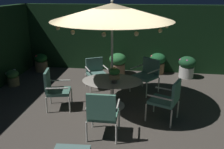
% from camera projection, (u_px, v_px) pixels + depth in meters
% --- Properties ---
extents(ground_plane, '(8.11, 7.33, 0.02)m').
position_uv_depth(ground_plane, '(115.00, 113.00, 5.98)').
color(ground_plane, '#453F38').
extents(hedge_backdrop_rear, '(8.11, 0.30, 2.41)m').
position_uv_depth(hedge_backdrop_rear, '(127.00, 38.00, 8.86)').
color(hedge_backdrop_rear, black).
rests_on(hedge_backdrop_rear, ground_plane).
extents(patio_dining_table, '(1.53, 1.11, 0.73)m').
position_uv_depth(patio_dining_table, '(112.00, 87.00, 6.14)').
color(patio_dining_table, beige).
rests_on(patio_dining_table, ground_plane).
extents(patio_umbrella, '(2.88, 2.88, 2.69)m').
position_uv_depth(patio_umbrella, '(112.00, 12.00, 5.52)').
color(patio_umbrella, beige).
rests_on(patio_umbrella, ground_plane).
extents(centerpiece_planter, '(0.28, 0.28, 0.40)m').
position_uv_depth(centerpiece_planter, '(114.00, 74.00, 5.85)').
color(centerpiece_planter, '#826C4F').
rests_on(centerpiece_planter, patio_dining_table).
extents(patio_chair_north, '(0.79, 0.78, 0.90)m').
position_uv_depth(patio_chair_north, '(96.00, 71.00, 7.43)').
color(patio_chair_north, silver).
rests_on(patio_chair_north, ground_plane).
extents(patio_chair_northeast, '(0.69, 0.67, 1.02)m').
position_uv_depth(patio_chair_northeast, '(54.00, 87.00, 6.04)').
color(patio_chair_northeast, beige).
rests_on(patio_chair_northeast, ground_plane).
extents(patio_chair_east, '(0.63, 0.59, 1.05)m').
position_uv_depth(patio_chair_east, '(102.00, 112.00, 4.75)').
color(patio_chair_east, silver).
rests_on(patio_chair_east, ground_plane).
extents(patio_chair_southeast, '(0.79, 0.75, 1.01)m').
position_uv_depth(patio_chair_southeast, '(168.00, 98.00, 5.43)').
color(patio_chair_southeast, beige).
rests_on(patio_chair_southeast, ground_plane).
extents(patio_chair_south, '(0.88, 0.88, 0.98)m').
position_uv_depth(patio_chair_south, '(147.00, 73.00, 7.09)').
color(patio_chair_south, beige).
rests_on(patio_chair_south, ground_plane).
extents(potted_plant_right_far, '(0.57, 0.57, 0.75)m').
position_uv_depth(potted_plant_right_far, '(158.00, 63.00, 8.69)').
color(potted_plant_right_far, '#836142').
rests_on(potted_plant_right_far, ground_plane).
extents(potted_plant_right_near, '(0.61, 0.61, 0.77)m').
position_uv_depth(potted_plant_right_near, '(118.00, 63.00, 8.61)').
color(potted_plant_right_near, '#86644C').
rests_on(potted_plant_right_near, ground_plane).
extents(potted_plant_back_left, '(0.39, 0.38, 0.52)m').
position_uv_depth(potted_plant_back_left, '(13.00, 77.00, 7.60)').
color(potted_plant_back_left, olive).
rests_on(potted_plant_back_left, ground_plane).
extents(potted_plant_left_near, '(0.58, 0.58, 0.75)m').
position_uv_depth(potted_plant_left_near, '(187.00, 66.00, 8.28)').
color(potted_plant_left_near, beige).
rests_on(potted_plant_left_near, ground_plane).
extents(potted_plant_back_center, '(0.46, 0.46, 0.67)m').
position_uv_depth(potted_plant_back_center, '(41.00, 62.00, 8.94)').
color(potted_plant_back_center, olive).
rests_on(potted_plant_back_center, ground_plane).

